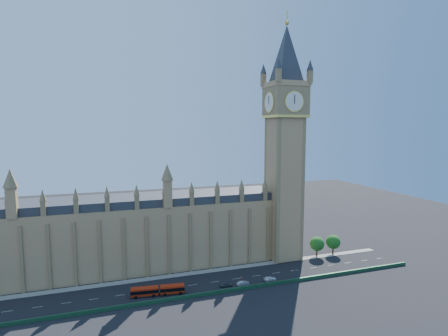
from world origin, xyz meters
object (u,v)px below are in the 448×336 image
object	(u,v)px
red_bus	(158,291)
car_white	(270,279)
car_grey	(226,285)
car_silver	(243,283)

from	to	relation	value
red_bus	car_white	distance (m)	39.36
car_grey	car_white	world-z (taller)	car_grey
red_bus	car_silver	world-z (taller)	red_bus
red_bus	car_grey	distance (m)	22.90
car_grey	car_white	distance (m)	16.46
car_grey	car_white	bearing A→B (deg)	-91.02
car_silver	red_bus	bearing A→B (deg)	81.91
car_silver	car_grey	bearing A→B (deg)	77.26
red_bus	car_white	size ratio (longest dim) A/B	3.78
car_silver	car_white	size ratio (longest dim) A/B	0.96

